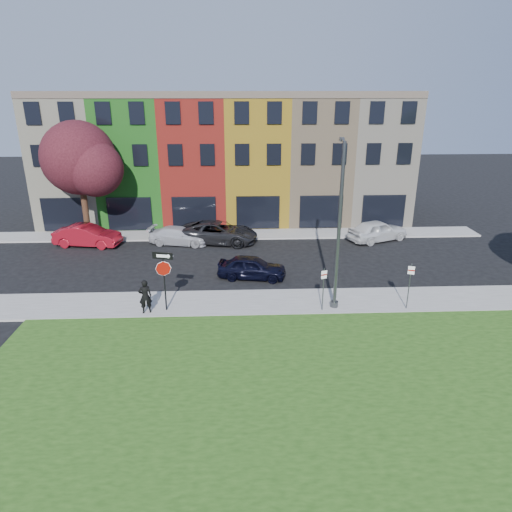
{
  "coord_description": "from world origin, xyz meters",
  "views": [
    {
      "loc": [
        -1.62,
        -18.69,
        10.66
      ],
      "look_at": [
        -0.66,
        4.0,
        2.31
      ],
      "focal_mm": 32.0,
      "sensor_mm": 36.0,
      "label": 1
    }
  ],
  "objects_px": {
    "stop_sign": "(164,270)",
    "man": "(145,296)",
    "sedan_near": "(252,267)",
    "street_lamp": "(339,227)"
  },
  "relations": [
    {
      "from": "stop_sign",
      "to": "sedan_near",
      "type": "xyz_separation_m",
      "value": [
        4.48,
        4.23,
        -1.62
      ]
    },
    {
      "from": "stop_sign",
      "to": "street_lamp",
      "type": "distance_m",
      "value": 8.83
    },
    {
      "from": "stop_sign",
      "to": "man",
      "type": "distance_m",
      "value": 1.64
    },
    {
      "from": "stop_sign",
      "to": "street_lamp",
      "type": "xyz_separation_m",
      "value": [
        8.6,
        0.2,
        2.0
      ]
    },
    {
      "from": "stop_sign",
      "to": "sedan_near",
      "type": "bearing_deg",
      "value": 56.82
    },
    {
      "from": "sedan_near",
      "to": "street_lamp",
      "type": "bearing_deg",
      "value": -124.69
    },
    {
      "from": "man",
      "to": "street_lamp",
      "type": "height_order",
      "value": "street_lamp"
    },
    {
      "from": "man",
      "to": "street_lamp",
      "type": "xyz_separation_m",
      "value": [
        9.55,
        0.45,
        3.31
      ]
    },
    {
      "from": "man",
      "to": "street_lamp",
      "type": "bearing_deg",
      "value": 167.32
    },
    {
      "from": "stop_sign",
      "to": "sedan_near",
      "type": "relative_size",
      "value": 0.72
    }
  ]
}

